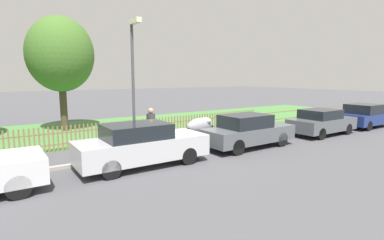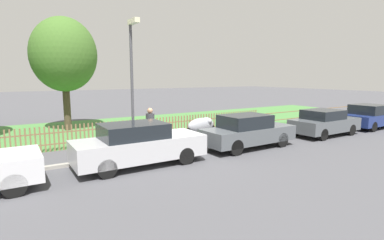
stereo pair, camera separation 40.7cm
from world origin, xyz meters
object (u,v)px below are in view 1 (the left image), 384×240
parked_car_navy_estate (141,145)px  street_lamp (134,71)px  tree_behind_motorcycle (60,55)px  parked_car_red_compact (248,131)px  parked_car_grey_coupe (364,116)px  covered_motorcycle (201,125)px  parked_car_white_van (321,122)px  pedestrian_near_fence (151,126)px

parked_car_navy_estate → street_lamp: street_lamp is taller
tree_behind_motorcycle → parked_car_red_compact: bearing=-56.1°
parked_car_grey_coupe → covered_motorcycle: size_ratio=2.06×
covered_motorcycle → tree_behind_motorcycle: size_ratio=0.29×
parked_car_navy_estate → parked_car_white_van: 10.32m
parked_car_navy_estate → covered_motorcycle: bearing=32.7°
parked_car_red_compact → street_lamp: bearing=161.1°
covered_motorcycle → tree_behind_motorcycle: (-5.52, 5.75, 3.67)m
parked_car_grey_coupe → pedestrian_near_fence: size_ratio=2.12×
covered_motorcycle → tree_behind_motorcycle: 8.77m
parked_car_red_compact → pedestrian_near_fence: (-3.72, 1.92, 0.27)m
parked_car_red_compact → tree_behind_motorcycle: size_ratio=0.67×
parked_car_red_compact → pedestrian_near_fence: size_ratio=2.41×
parked_car_white_van → parked_car_grey_coupe: (4.41, 0.02, 0.01)m
street_lamp → parked_car_navy_estate: bearing=-105.4°
parked_car_navy_estate → pedestrian_near_fence: (1.28, 1.91, 0.25)m
parked_car_white_van → parked_car_grey_coupe: bearing=-0.5°
parked_car_navy_estate → pedestrian_near_fence: size_ratio=2.53×
covered_motorcycle → pedestrian_near_fence: (-3.34, -1.11, 0.40)m
street_lamp → tree_behind_motorcycle: bearing=100.1°
parked_car_navy_estate → tree_behind_motorcycle: (-0.90, 8.76, 3.53)m
parked_car_red_compact → covered_motorcycle: parked_car_red_compact is taller
pedestrian_near_fence → parked_car_white_van: bearing=-141.9°
tree_behind_motorcycle → street_lamp: tree_behind_motorcycle is taller
parked_car_white_van → pedestrian_near_fence: pedestrian_near_fence is taller
parked_car_red_compact → street_lamp: street_lamp is taller
parked_car_white_van → tree_behind_motorcycle: bearing=141.1°
parked_car_grey_coupe → tree_behind_motorcycle: tree_behind_motorcycle is taller
parked_car_grey_coupe → covered_motorcycle: 10.56m
parked_car_white_van → street_lamp: street_lamp is taller
parked_car_grey_coupe → street_lamp: bearing=173.4°
pedestrian_near_fence → parked_car_navy_estate: bearing=106.4°
parked_car_red_compact → pedestrian_near_fence: pedestrian_near_fence is taller
parked_car_grey_coupe → pedestrian_near_fence: bearing=171.1°
covered_motorcycle → parked_car_white_van: bearing=-33.3°
parked_car_red_compact → covered_motorcycle: (-0.39, 3.03, -0.12)m
parked_car_white_van → parked_car_grey_coupe: 4.41m
parked_car_red_compact → tree_behind_motorcycle: 11.16m
tree_behind_motorcycle → covered_motorcycle: bearing=-46.2°
parked_car_red_compact → street_lamp: (-4.61, 1.47, 2.58)m
covered_motorcycle → street_lamp: bearing=-164.8°
parked_car_white_van → covered_motorcycle: bearing=151.0°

